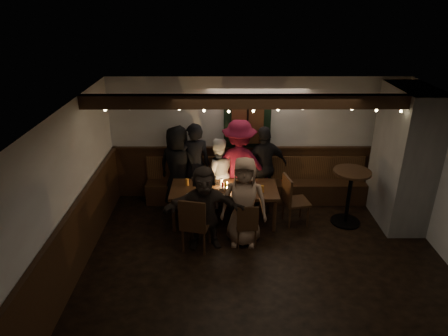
{
  "coord_description": "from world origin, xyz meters",
  "views": [
    {
      "loc": [
        -0.7,
        -5.3,
        4.12
      ],
      "look_at": [
        -0.67,
        1.6,
        1.05
      ],
      "focal_mm": 32.0,
      "sensor_mm": 36.0,
      "label": 1
    }
  ],
  "objects_px": {
    "chair_near_left": "(194,222)",
    "person_b": "(195,165)",
    "dining_table": "(224,191)",
    "person_e": "(264,167)",
    "person_c": "(217,173)",
    "person_d": "(239,164)",
    "person_a": "(178,167)",
    "person_f": "(204,208)",
    "chair_near_right": "(247,223)",
    "person_g": "(244,202)",
    "chair_end": "(292,198)",
    "high_top": "(350,190)"
  },
  "relations": [
    {
      "from": "person_b",
      "to": "person_d",
      "type": "height_order",
      "value": "person_d"
    },
    {
      "from": "chair_end",
      "to": "person_g",
      "type": "bearing_deg",
      "value": -146.34
    },
    {
      "from": "person_c",
      "to": "person_e",
      "type": "distance_m",
      "value": 0.96
    },
    {
      "from": "chair_end",
      "to": "person_d",
      "type": "distance_m",
      "value": 1.27
    },
    {
      "from": "high_top",
      "to": "person_f",
      "type": "bearing_deg",
      "value": -164.65
    },
    {
      "from": "chair_near_right",
      "to": "person_g",
      "type": "bearing_deg",
      "value": 113.21
    },
    {
      "from": "dining_table",
      "to": "chair_near_right",
      "type": "height_order",
      "value": "dining_table"
    },
    {
      "from": "person_c",
      "to": "person_e",
      "type": "xyz_separation_m",
      "value": [
        0.95,
        0.07,
        0.11
      ]
    },
    {
      "from": "person_b",
      "to": "person_e",
      "type": "relative_size",
      "value": 1.05
    },
    {
      "from": "high_top",
      "to": "person_g",
      "type": "height_order",
      "value": "person_g"
    },
    {
      "from": "chair_end",
      "to": "person_f",
      "type": "xyz_separation_m",
      "value": [
        -1.61,
        -0.71,
        0.19
      ]
    },
    {
      "from": "person_b",
      "to": "person_c",
      "type": "relative_size",
      "value": 1.2
    },
    {
      "from": "chair_near_left",
      "to": "person_a",
      "type": "xyz_separation_m",
      "value": [
        -0.42,
        1.65,
        0.28
      ]
    },
    {
      "from": "person_f",
      "to": "person_g",
      "type": "height_order",
      "value": "person_g"
    },
    {
      "from": "person_b",
      "to": "person_c",
      "type": "bearing_deg",
      "value": 164.85
    },
    {
      "from": "person_b",
      "to": "person_f",
      "type": "xyz_separation_m",
      "value": [
        0.25,
        -1.46,
        -0.14
      ]
    },
    {
      "from": "chair_near_right",
      "to": "person_a",
      "type": "height_order",
      "value": "person_a"
    },
    {
      "from": "person_a",
      "to": "person_f",
      "type": "xyz_separation_m",
      "value": [
        0.59,
        -1.47,
        -0.1
      ]
    },
    {
      "from": "person_g",
      "to": "person_d",
      "type": "bearing_deg",
      "value": 96.63
    },
    {
      "from": "chair_near_left",
      "to": "chair_near_right",
      "type": "bearing_deg",
      "value": 9.26
    },
    {
      "from": "person_c",
      "to": "chair_end",
      "type": "bearing_deg",
      "value": 141.47
    },
    {
      "from": "chair_near_right",
      "to": "person_e",
      "type": "height_order",
      "value": "person_e"
    },
    {
      "from": "person_c",
      "to": "person_d",
      "type": "relative_size",
      "value": 0.81
    },
    {
      "from": "person_a",
      "to": "person_f",
      "type": "distance_m",
      "value": 1.59
    },
    {
      "from": "chair_near_right",
      "to": "person_b",
      "type": "relative_size",
      "value": 0.46
    },
    {
      "from": "chair_near_right",
      "to": "person_g",
      "type": "distance_m",
      "value": 0.37
    },
    {
      "from": "person_f",
      "to": "person_e",
      "type": "bearing_deg",
      "value": 47.58
    },
    {
      "from": "dining_table",
      "to": "person_a",
      "type": "xyz_separation_m",
      "value": [
        -0.92,
        0.69,
        0.2
      ]
    },
    {
      "from": "chair_near_left",
      "to": "person_b",
      "type": "xyz_separation_m",
      "value": [
        -0.09,
        1.64,
        0.32
      ]
    },
    {
      "from": "dining_table",
      "to": "person_e",
      "type": "relative_size",
      "value": 1.18
    },
    {
      "from": "person_e",
      "to": "person_g",
      "type": "bearing_deg",
      "value": 52.77
    },
    {
      "from": "person_e",
      "to": "person_d",
      "type": "bearing_deg",
      "value": -13.85
    },
    {
      "from": "person_c",
      "to": "person_f",
      "type": "distance_m",
      "value": 1.43
    },
    {
      "from": "dining_table",
      "to": "high_top",
      "type": "bearing_deg",
      "value": -1.07
    },
    {
      "from": "chair_end",
      "to": "person_d",
      "type": "xyz_separation_m",
      "value": [
        -0.97,
        0.74,
        0.36
      ]
    },
    {
      "from": "dining_table",
      "to": "chair_near_left",
      "type": "relative_size",
      "value": 1.97
    },
    {
      "from": "chair_near_right",
      "to": "high_top",
      "type": "height_order",
      "value": "high_top"
    },
    {
      "from": "chair_near_right",
      "to": "chair_end",
      "type": "bearing_deg",
      "value": 39.68
    },
    {
      "from": "high_top",
      "to": "person_g",
      "type": "xyz_separation_m",
      "value": [
        -2.02,
        -0.65,
        0.12
      ]
    },
    {
      "from": "chair_near_left",
      "to": "person_b",
      "type": "height_order",
      "value": "person_b"
    },
    {
      "from": "chair_near_left",
      "to": "person_a",
      "type": "bearing_deg",
      "value": 104.46
    },
    {
      "from": "chair_near_right",
      "to": "person_b",
      "type": "xyz_separation_m",
      "value": [
        -0.98,
        1.49,
        0.43
      ]
    },
    {
      "from": "person_a",
      "to": "person_b",
      "type": "distance_m",
      "value": 0.34
    },
    {
      "from": "person_a",
      "to": "person_b",
      "type": "height_order",
      "value": "person_b"
    },
    {
      "from": "person_d",
      "to": "person_g",
      "type": "bearing_deg",
      "value": 97.67
    },
    {
      "from": "person_e",
      "to": "person_b",
      "type": "bearing_deg",
      "value": -17.36
    },
    {
      "from": "chair_near_left",
      "to": "person_g",
      "type": "distance_m",
      "value": 0.91
    },
    {
      "from": "high_top",
      "to": "person_d",
      "type": "bearing_deg",
      "value": 160.93
    },
    {
      "from": "chair_near_right",
      "to": "person_f",
      "type": "relative_size",
      "value": 0.55
    },
    {
      "from": "chair_near_right",
      "to": "person_a",
      "type": "relative_size",
      "value": 0.48
    }
  ]
}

